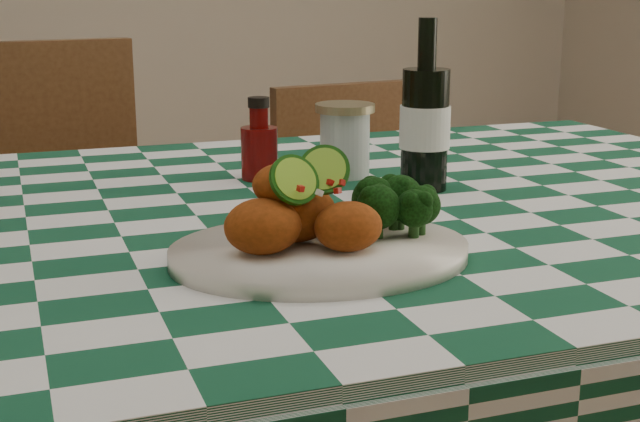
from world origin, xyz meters
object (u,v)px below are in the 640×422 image
object	(u,v)px
ketchup_bottle	(259,138)
wooden_chair_right	(378,267)
beer_bottle	(425,105)
mason_jar	(345,140)
wooden_chair_left	(66,276)
plate	(320,253)
fried_chicken_pile	(311,201)

from	to	relation	value
ketchup_bottle	wooden_chair_right	size ratio (longest dim) A/B	0.15
beer_bottle	mason_jar	bearing A→B (deg)	121.87
ketchup_bottle	wooden_chair_left	size ratio (longest dim) A/B	0.13
plate	wooden_chair_right	distance (m)	1.18
ketchup_bottle	wooden_chair_right	bearing A→B (deg)	52.29
beer_bottle	ketchup_bottle	bearing A→B (deg)	144.68
mason_jar	plate	bearing A→B (deg)	-114.65
ketchup_bottle	wooden_chair_left	xyz separation A→B (m)	(-0.26, 0.58, -0.37)
mason_jar	beer_bottle	size ratio (longest dim) A/B	0.46
fried_chicken_pile	mason_jar	world-z (taller)	fried_chicken_pile
plate	mason_jar	bearing A→B (deg)	65.35
plate	beer_bottle	world-z (taller)	beer_bottle
fried_chicken_pile	ketchup_bottle	distance (m)	0.42
plate	wooden_chair_right	size ratio (longest dim) A/B	0.39
beer_bottle	wooden_chair_right	world-z (taller)	beer_bottle
wooden_chair_right	beer_bottle	bearing A→B (deg)	-117.18
mason_jar	wooden_chair_left	size ratio (longest dim) A/B	0.12
fried_chicken_pile	ketchup_bottle	world-z (taller)	ketchup_bottle
plate	wooden_chair_left	xyz separation A→B (m)	(-0.21, 0.99, -0.32)
mason_jar	wooden_chair_right	xyz separation A→B (m)	(0.32, 0.61, -0.42)
fried_chicken_pile	wooden_chair_right	size ratio (longest dim) A/B	0.18
ketchup_bottle	mason_jar	xyz separation A→B (m)	(0.13, -0.02, -0.01)
fried_chicken_pile	wooden_chair_right	distance (m)	1.20
wooden_chair_right	fried_chicken_pile	bearing A→B (deg)	-125.47
ketchup_bottle	wooden_chair_left	world-z (taller)	wooden_chair_left
ketchup_bottle	mason_jar	bearing A→B (deg)	-10.43
mason_jar	fried_chicken_pile	bearing A→B (deg)	-115.86
wooden_chair_left	wooden_chair_right	distance (m)	0.72
plate	wooden_chair_right	bearing A→B (deg)	63.25
wooden_chair_left	fried_chicken_pile	bearing A→B (deg)	-86.21
ketchup_bottle	wooden_chair_right	distance (m)	0.86
wooden_chair_left	mason_jar	bearing A→B (deg)	-64.85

